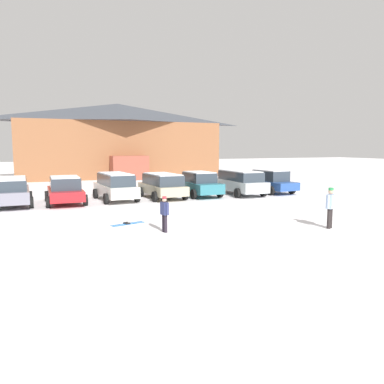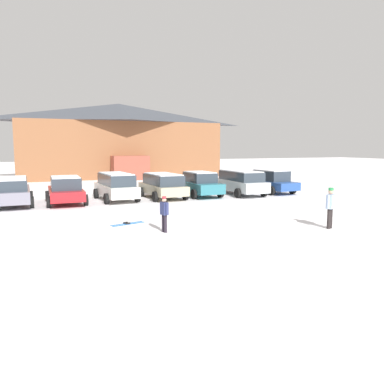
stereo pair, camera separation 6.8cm
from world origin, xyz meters
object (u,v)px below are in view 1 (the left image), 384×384
at_px(parked_white_suv, 115,186).
at_px(parked_silver_wagon, 240,182).
at_px(parked_teal_hatchback, 198,184).
at_px(parked_blue_hatchback, 269,181).
at_px(parked_red_sedan, 65,190).
at_px(skier_adult_in_blue_parka, 330,205).
at_px(ski_lodge, 118,140).
at_px(parked_beige_suv, 162,185).
at_px(parked_grey_wagon, 12,191).
at_px(pair_of_skis, 128,224).
at_px(skier_teen_in_navy_coat, 165,212).

xyz_separation_m(parked_white_suv, parked_silver_wagon, (8.49, -0.56, -0.00)).
bearing_deg(parked_teal_hatchback, parked_blue_hatchback, -1.92).
bearing_deg(parked_red_sedan, skier_adult_in_blue_parka, -49.74).
bearing_deg(parked_silver_wagon, parked_red_sedan, 178.13).
height_order(parked_white_suv, skier_adult_in_blue_parka, parked_white_suv).
distance_m(ski_lodge, parked_white_suv, 19.58).
bearing_deg(parked_white_suv, parked_beige_suv, -4.67).
xyz_separation_m(parked_grey_wagon, skier_adult_in_blue_parka, (12.27, -11.49, 0.08)).
bearing_deg(parked_white_suv, parked_blue_hatchback, -1.22).
bearing_deg(skier_adult_in_blue_parka, parked_blue_hatchback, 67.37).
distance_m(parked_beige_suv, skier_adult_in_blue_parka, 11.66).
bearing_deg(parked_teal_hatchback, skier_adult_in_blue_parka, -85.45).
distance_m(parked_grey_wagon, parked_silver_wagon, 14.30).
distance_m(parked_white_suv, parked_silver_wagon, 8.51).
xyz_separation_m(parked_white_suv, parked_beige_suv, (2.97, -0.24, -0.04)).
relative_size(parked_white_suv, parked_teal_hatchback, 1.00).
bearing_deg(parked_grey_wagon, ski_lodge, 62.05).
bearing_deg(parked_teal_hatchback, ski_lodge, 94.29).
bearing_deg(parked_grey_wagon, skier_adult_in_blue_parka, -43.11).
relative_size(parked_grey_wagon, parked_teal_hatchback, 1.02).
bearing_deg(pair_of_skis, parked_red_sedan, 105.66).
bearing_deg(parked_red_sedan, parked_silver_wagon, -1.87).
relative_size(parked_teal_hatchback, parked_blue_hatchback, 0.93).
bearing_deg(parked_blue_hatchback, skier_adult_in_blue_parka, -112.63).
bearing_deg(parked_red_sedan, parked_teal_hatchback, 0.90).
bearing_deg(skier_adult_in_blue_parka, parked_silver_wagon, 79.44).
xyz_separation_m(ski_lodge, parked_teal_hatchback, (1.42, -18.93, -3.22)).
bearing_deg(parked_red_sedan, skier_teen_in_navy_coat, -71.95).
xyz_separation_m(parked_silver_wagon, pair_of_skis, (-9.46, -6.81, -0.89)).
xyz_separation_m(parked_red_sedan, parked_teal_hatchback, (8.56, 0.13, 0.02)).
relative_size(ski_lodge, parked_grey_wagon, 4.68).
height_order(parked_beige_suv, parked_teal_hatchback, parked_teal_hatchback).
distance_m(parked_grey_wagon, skier_teen_in_navy_coat, 11.18).
bearing_deg(ski_lodge, pair_of_skis, -101.05).
relative_size(parked_red_sedan, parked_silver_wagon, 0.91).
bearing_deg(skier_adult_in_blue_parka, skier_teen_in_navy_coat, 163.29).
bearing_deg(parked_blue_hatchback, parked_white_suv, 178.78).
bearing_deg(parked_red_sedan, parked_white_suv, 3.58).
relative_size(ski_lodge, parked_teal_hatchback, 4.77).
relative_size(parked_grey_wagon, parked_red_sedan, 1.07).
bearing_deg(parked_beige_suv, pair_of_skis, -118.90).
relative_size(parked_teal_hatchback, parked_silver_wagon, 0.95).
xyz_separation_m(skier_teen_in_navy_coat, pair_of_skis, (-1.00, 2.05, -0.77)).
xyz_separation_m(parked_silver_wagon, skier_teen_in_navy_coat, (-8.47, -8.86, -0.12)).
bearing_deg(parked_silver_wagon, parked_white_suv, 176.22).
relative_size(ski_lodge, parked_white_suv, 4.75).
height_order(ski_lodge, parked_silver_wagon, ski_lodge).
relative_size(parked_white_suv, parked_silver_wagon, 0.95).
height_order(parked_grey_wagon, parked_teal_hatchback, parked_teal_hatchback).
bearing_deg(parked_silver_wagon, skier_teen_in_navy_coat, -133.70).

